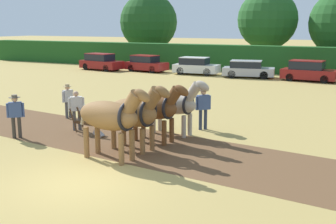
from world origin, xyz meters
name	(u,v)px	position (x,y,z in m)	size (l,w,h in m)	color
ground_plane	(80,182)	(0.00, 0.00, 0.00)	(240.00, 240.00, 0.00)	#A88E4C
plowed_furrow_strip	(45,126)	(-5.55, 4.57, 0.00)	(35.40, 4.08, 0.01)	brown
hedgerow	(290,60)	(0.00, 29.49, 1.23)	(70.70, 1.64, 2.45)	#1E511E
tree_far_left	(149,22)	(-17.46, 35.02, 4.62)	(6.68, 6.68, 7.97)	#4C3823
tree_left	(268,20)	(-3.44, 34.71, 4.83)	(6.05, 6.05, 7.87)	brown
draft_horse_lead_left	(111,116)	(-0.36, 2.10, 1.45)	(2.94, 1.22, 2.51)	brown
draft_horse_lead_right	(135,113)	(-0.22, 3.36, 1.34)	(2.68, 1.23, 2.44)	brown
draft_horse_trail_left	(156,107)	(-0.09, 4.63, 1.31)	(2.68, 1.13, 2.31)	brown
draft_horse_trail_right	(174,104)	(0.06, 5.89, 1.26)	(2.92, 1.09, 2.34)	#B2A38E
plow	(91,127)	(-2.85, 4.28, 0.32)	(1.63, 0.50, 1.13)	#4C331E
farmer_at_plow	(76,108)	(-3.86, 4.69, 0.96)	(0.51, 0.49, 1.65)	#4C4C4C
farmer_beside_team	(203,105)	(0.78, 7.16, 1.04)	(0.51, 0.51, 1.76)	#28334C
farmer_onlooker_left	(16,113)	(-5.18, 2.67, 0.99)	(0.52, 0.47, 1.70)	#38332D
farmer_onlooker_right	(68,99)	(-5.74, 6.40, 0.93)	(0.40, 0.63, 1.61)	#4C4C4C
parked_car_far_left	(101,62)	(-17.04, 24.75, 0.77)	(4.64, 2.38, 1.60)	maroon
parked_car_left	(146,64)	(-12.47, 25.57, 0.73)	(4.17, 2.19, 1.53)	maroon
parked_car_center_left	(196,66)	(-7.35, 25.47, 0.73)	(4.07, 1.95, 1.52)	silver
parked_car_center	(248,69)	(-2.61, 25.35, 0.69)	(4.46, 2.61, 1.42)	#A8A8B2
parked_car_center_right	(308,71)	(2.24, 25.32, 0.76)	(4.25, 1.96, 1.61)	maroon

